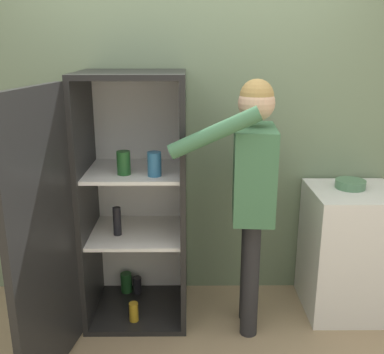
{
  "coord_description": "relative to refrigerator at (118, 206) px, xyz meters",
  "views": [
    {
      "loc": [
        0.01,
        -2.28,
        1.89
      ],
      "look_at": [
        0.04,
        0.61,
        1.02
      ],
      "focal_mm": 42.0,
      "sensor_mm": 36.0,
      "label": 1
    }
  ],
  "objects": [
    {
      "name": "wall_back",
      "position": [
        0.45,
        0.47,
        0.42
      ],
      "size": [
        7.0,
        0.06,
        2.55
      ],
      "color": "gray",
      "rests_on": "ground_plane"
    },
    {
      "name": "refrigerator",
      "position": [
        0.0,
        0.0,
        0.0
      ],
      "size": [
        0.86,
        1.31,
        1.72
      ],
      "color": "black",
      "rests_on": "ground_plane"
    },
    {
      "name": "person",
      "position": [
        0.87,
        -0.09,
        0.22
      ],
      "size": [
        0.68,
        0.59,
        1.69
      ],
      "color": "#262628",
      "rests_on": "ground_plane"
    },
    {
      "name": "counter",
      "position": [
        1.62,
        0.13,
        -0.39
      ],
      "size": [
        0.61,
        0.58,
        0.91
      ],
      "color": "white",
      "rests_on": "ground_plane"
    },
    {
      "name": "bowl",
      "position": [
        1.59,
        0.18,
        0.09
      ],
      "size": [
        0.21,
        0.21,
        0.06
      ],
      "color": "#517F5B",
      "rests_on": "counter"
    }
  ]
}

